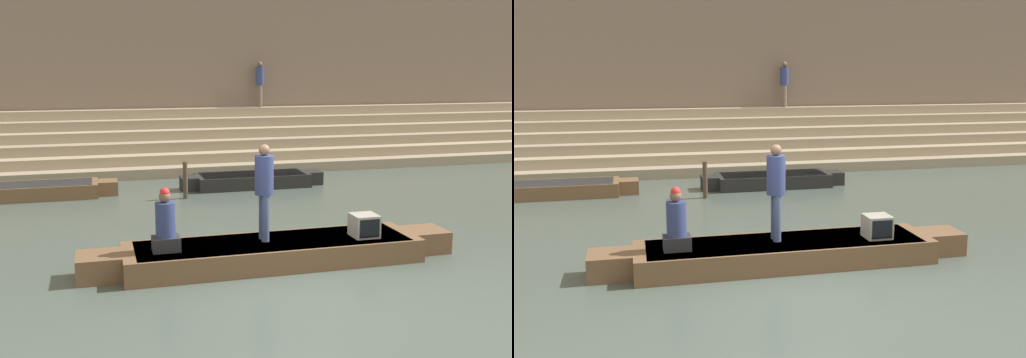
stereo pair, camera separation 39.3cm
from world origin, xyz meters
TOP-DOWN VIEW (x-y plane):
  - ground_plane at (0.00, 0.00)m, footprint 120.00×120.00m
  - ghat_steps at (0.00, 12.09)m, footprint 36.00×3.94m
  - back_wall at (0.00, 14.11)m, footprint 34.20×1.28m
  - rowboat_main at (-0.15, 0.90)m, footprint 6.77×1.45m
  - person_standing at (-0.29, 1.01)m, footprint 0.33×0.33m
  - person_rowing at (-2.05, 0.83)m, footprint 0.47×0.37m
  - tv_set at (1.53, 0.75)m, footprint 0.46×0.46m
  - moored_boat_shore at (-5.00, 7.73)m, footprint 4.82×1.21m
  - moored_boat_distant at (1.25, 7.71)m, footprint 4.19×1.21m
  - mooring_post at (-0.87, 6.62)m, footprint 0.12×0.12m
  - person_on_steps at (2.99, 13.19)m, footprint 0.32×0.32m

SIDE VIEW (x-z plane):
  - ground_plane at x=0.00m, z-range 0.00..0.00m
  - moored_boat_shore at x=-5.00m, z-range 0.01..0.40m
  - moored_boat_distant at x=1.25m, z-range 0.01..0.40m
  - rowboat_main at x=-0.15m, z-range 0.02..0.43m
  - mooring_post at x=-0.87m, z-range 0.00..0.99m
  - tv_set at x=1.53m, z-range 0.42..0.83m
  - ghat_steps at x=0.00m, z-range -0.27..1.67m
  - person_rowing at x=-2.05m, z-range 0.31..1.39m
  - person_standing at x=-0.29m, z-range 0.55..2.27m
  - person_on_steps at x=2.99m, z-range 2.07..3.78m
  - back_wall at x=0.00m, z-range -0.03..7.18m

